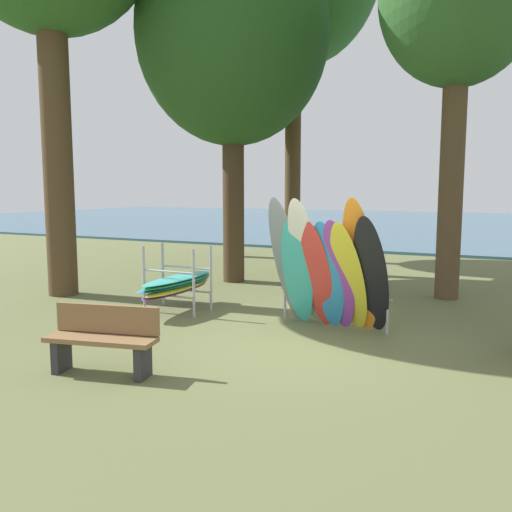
# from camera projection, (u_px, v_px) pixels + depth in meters

# --- Properties ---
(ground_plane) EXTENTS (80.00, 80.00, 0.00)m
(ground_plane) POSITION_uv_depth(u_px,v_px,m) (297.00, 340.00, 8.22)
(ground_plane) COLOR #60663D
(lake_water) EXTENTS (80.00, 36.00, 0.10)m
(lake_water) POSITION_uv_depth(u_px,v_px,m) (466.00, 224.00, 34.68)
(lake_water) COLOR #38607A
(lake_water) RESTS_ON ground
(tree_mid_behind) EXTENTS (4.00, 4.00, 10.46)m
(tree_mid_behind) POSITION_uv_depth(u_px,v_px,m) (230.00, 11.00, 17.51)
(tree_mid_behind) COLOR #42301E
(tree_mid_behind) RESTS_ON ground
(tree_deep_back) EXTENTS (4.61, 4.61, 8.64)m
(tree_deep_back) POSITION_uv_depth(u_px,v_px,m) (233.00, 34.00, 12.74)
(tree_deep_back) COLOR #42301E
(tree_deep_back) RESTS_ON ground
(leaning_board_pile) EXTENTS (2.10, 1.10, 2.19)m
(leaning_board_pile) POSITION_uv_depth(u_px,v_px,m) (327.00, 271.00, 8.65)
(leaning_board_pile) COLOR gray
(leaning_board_pile) RESTS_ON ground
(board_storage_rack) EXTENTS (1.15, 2.12, 1.25)m
(board_storage_rack) POSITION_uv_depth(u_px,v_px,m) (178.00, 284.00, 10.11)
(board_storage_rack) COLOR #9EA0A5
(board_storage_rack) RESTS_ON ground
(park_bench) EXTENTS (1.46, 0.70, 0.85)m
(park_bench) POSITION_uv_depth(u_px,v_px,m) (103.00, 338.00, 6.68)
(park_bench) COLOR #2D2D33
(park_bench) RESTS_ON ground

